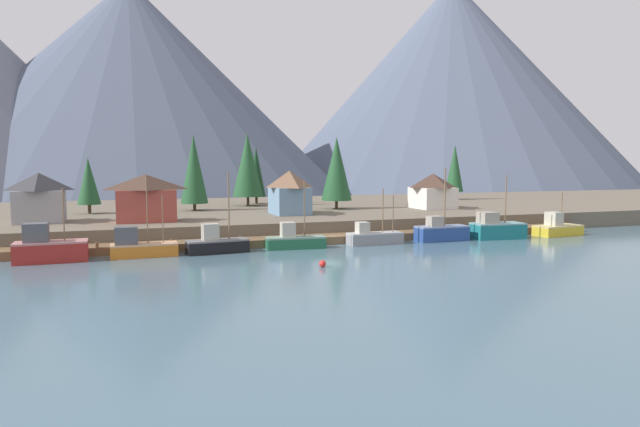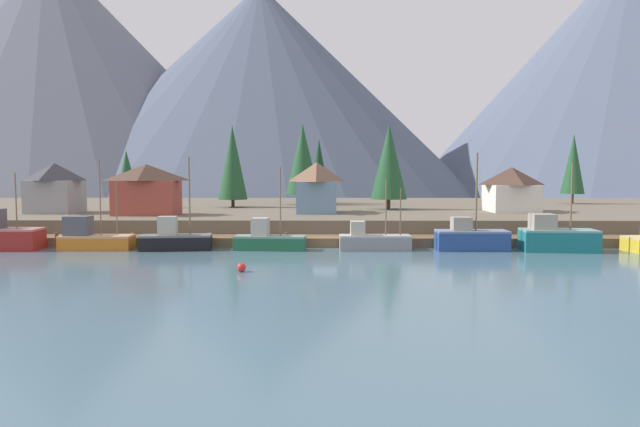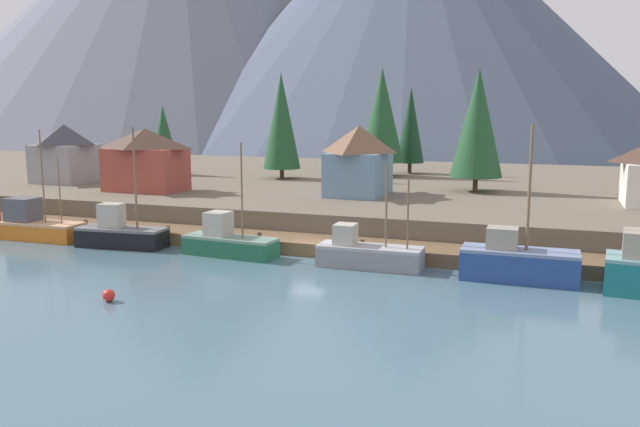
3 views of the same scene
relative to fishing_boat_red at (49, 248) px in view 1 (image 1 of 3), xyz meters
name	(u,v)px [view 1 (image 1 of 3)]	position (x,y,z in m)	size (l,w,h in m)	color
ground_plane	(290,231)	(32.58, 21.72, -1.95)	(400.00, 400.00, 1.00)	#476675
dock	(329,239)	(32.58, 3.70, -0.94)	(80.00, 4.00, 1.60)	brown
shoreline_bank	(272,213)	(32.58, 33.72, -0.20)	(400.00, 56.00, 2.50)	#665B4C
mountain_central_peak	(131,88)	(10.14, 137.15, 34.04)	(145.57, 145.57, 70.98)	#4C566B
mountain_east_peak	(451,85)	(140.46, 146.19, 42.12)	(155.86, 155.86, 87.14)	#4C566B
fishing_boat_red	(49,248)	(0.00, 0.00, 0.00)	(7.18, 3.12, 7.74)	maroon
fishing_boat_orange	(140,246)	(9.04, 0.24, -0.25)	(7.15, 2.67, 9.04)	#CC6B1E
fishing_boat_black	(217,244)	(17.45, 0.08, -0.39)	(7.19, 3.01, 9.34)	black
fishing_boat_green	(294,240)	(26.84, 0.24, -0.41)	(7.25, 2.75, 8.34)	#1E5B3D
fishing_boat_grey	(374,237)	(37.41, 0.39, -0.51)	(7.14, 2.41, 7.11)	gray
fishing_boat_blue	(441,232)	(47.19, 0.28, -0.25)	(7.13, 2.61, 9.73)	navy
fishing_boat_teal	(496,229)	(55.50, -0.31, -0.09)	(7.34, 3.75, 8.72)	#196B70
fishing_boat_yellow	(557,228)	(65.84, -0.36, -0.42)	(7.40, 3.80, 6.13)	gold
house_blue	(289,192)	(31.41, 18.14, 4.46)	(5.34, 7.26, 6.66)	#6689A8
house_white	(433,191)	(57.82, 20.50, 4.14)	(6.47, 6.99, 6.02)	silver
house_grey	(39,197)	(-3.01, 17.45, 4.40)	(6.17, 5.99, 6.55)	gray
house_red	(146,198)	(10.27, 13.85, 4.28)	(7.97, 5.02, 6.32)	#9E4238
conifer_near_left	(455,168)	(74.55, 39.76, 7.78)	(3.83, 3.83, 11.77)	#4C3823
conifer_near_right	(256,172)	(31.43, 41.15, 7.24)	(3.61, 3.61, 11.02)	#4C3823
conifer_mid_left	(194,169)	(18.39, 29.57, 7.90)	(4.47, 4.47, 12.50)	#4C3823
conifer_mid_right	(337,169)	(41.67, 24.79, 7.93)	(5.21, 5.21, 12.27)	#4C3823
conifer_back_left	(248,165)	(28.80, 36.53, 8.55)	(5.51, 5.51, 13.26)	#4C3823
conifer_back_right	(88,181)	(2.35, 29.01, 6.10)	(3.49, 3.49, 8.68)	#4C3823
channel_buoy	(323,264)	(26.03, -12.25, -1.10)	(0.70, 0.70, 0.70)	red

